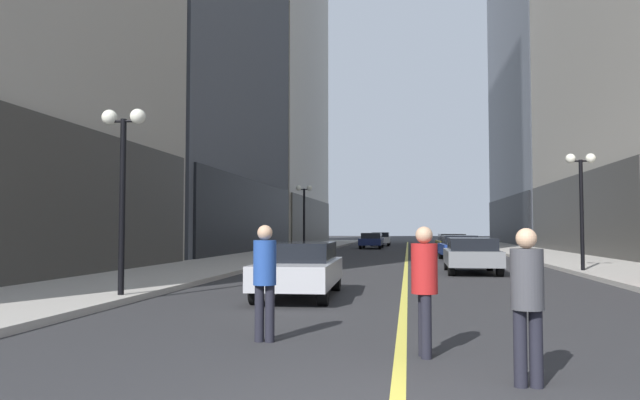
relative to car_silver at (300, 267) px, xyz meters
The scene contains 16 objects.
ground_plane 25.78m from the car_silver, 84.41° to the left, with size 200.00×200.00×0.00m, color #2D2D30.
sidewalk_left 26.29m from the car_silver, 102.62° to the left, with size 4.50×78.00×0.15m, color #ADA8A0.
sidewalk_right 27.82m from the car_silver, 67.24° to the left, with size 4.50×78.00×0.15m, color #ADA8A0.
lane_centre_stripe 25.78m from the car_silver, 84.41° to the left, with size 0.16×70.00×0.01m, color #E5D64C.
car_silver is the anchor object (origin of this frame).
car_grey 9.74m from the car_silver, 59.45° to the left, with size 1.95×4.17×1.32m.
car_blue 18.10m from the car_silver, 73.24° to the left, with size 1.95×4.43×1.32m.
car_yellow 26.76m from the car_silver, 78.20° to the left, with size 1.94×4.51×1.32m.
car_navy 35.58m from the car_silver, 90.76° to the left, with size 1.88×4.80×1.32m.
car_white 43.82m from the car_silver, 90.13° to the left, with size 1.87×4.49×1.32m.
pedestrian_in_red_jacket 7.02m from the car_silver, 66.24° to the right, with size 0.40×0.40×1.69m.
pedestrian_in_blue_hoodie 5.75m from the car_silver, 84.76° to the right, with size 0.36×0.36×1.71m.
pedestrian_with_orange_bag 8.63m from the car_silver, 63.43° to the right, with size 0.35×0.35×1.66m.
street_lamp_left_near 4.89m from the car_silver, 158.49° to the right, with size 1.06×0.36×4.43m.
street_lamp_left_far 22.73m from the car_silver, 99.92° to the left, with size 1.06×0.36×4.43m.
street_lamp_right_mid 12.56m from the car_silver, 43.57° to the left, with size 1.06×0.36×4.43m.
Camera 1 is at (0.12, -4.83, 1.65)m, focal length 32.93 mm.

